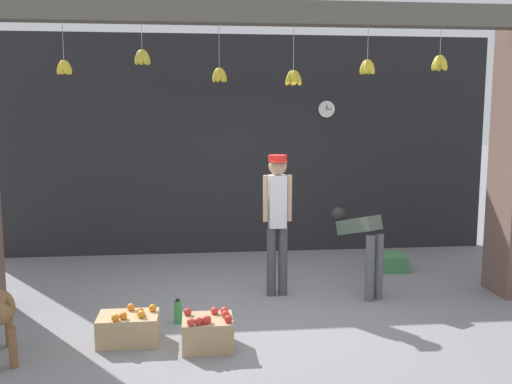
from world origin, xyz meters
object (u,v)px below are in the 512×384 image
dog (0,311)px  shopkeeper (277,213)px  worker_stooping (362,241)px  fruit_crate_oranges (129,328)px  produce_box_green (389,262)px  wall_clock (327,109)px  water_bottle (178,312)px  fruit_crate_apples (208,332)px

dog → shopkeeper: shopkeeper is taller
dog → worker_stooping: size_ratio=0.91×
worker_stooping → fruit_crate_oranges: (-2.61, -1.16, -0.53)m
shopkeeper → produce_box_green: size_ratio=3.94×
dog → fruit_crate_oranges: dog is taller
worker_stooping → fruit_crate_oranges: worker_stooping is taller
fruit_crate_oranges → produce_box_green: (3.31, 2.18, -0.03)m
dog → produce_box_green: 5.04m
wall_clock → dog: bearing=-135.3°
shopkeeper → produce_box_green: shopkeeper is taller
worker_stooping → shopkeeper: bearing=145.4°
fruit_crate_oranges → dog: bearing=-164.9°
water_bottle → fruit_crate_apples: bearing=-65.9°
worker_stooping → wall_clock: size_ratio=3.74×
produce_box_green → water_bottle: (-2.86, -1.74, 0.01)m
fruit_crate_oranges → water_bottle: (0.45, 0.45, -0.02)m
dog → shopkeeper: (2.68, 1.54, 0.55)m
dog → water_bottle: size_ratio=3.51×
fruit_crate_apples → produce_box_green: 3.51m
fruit_crate_oranges → fruit_crate_apples: 0.78m
produce_box_green → water_bottle: water_bottle is taller
shopkeeper → wall_clock: 2.70m
water_bottle → dog: bearing=-154.1°
produce_box_green → water_bottle: size_ratio=1.64×
shopkeeper → water_bottle: shopkeeper is taller
wall_clock → produce_box_green: bearing=-62.7°
worker_stooping → produce_box_green: (0.70, 1.03, -0.56)m
produce_box_green → wall_clock: (-0.64, 1.23, 2.12)m
dog → produce_box_green: dog is taller
worker_stooping → water_bottle: bearing=169.2°
dog → water_bottle: dog is taller
fruit_crate_apples → wall_clock: (1.93, 3.63, 2.07)m
dog → wall_clock: bearing=113.9°
fruit_crate_oranges → water_bottle: bearing=44.8°
worker_stooping → water_bottle: 2.34m
shopkeeper → fruit_crate_oranges: size_ratio=2.97×
water_bottle → shopkeeper: bearing=34.9°
shopkeeper → produce_box_green: bearing=-152.1°
worker_stooping → fruit_crate_apples: size_ratio=2.16×
worker_stooping → fruit_crate_apples: worker_stooping is taller
wall_clock → water_bottle: bearing=-126.9°
fruit_crate_apples → water_bottle: 0.72m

